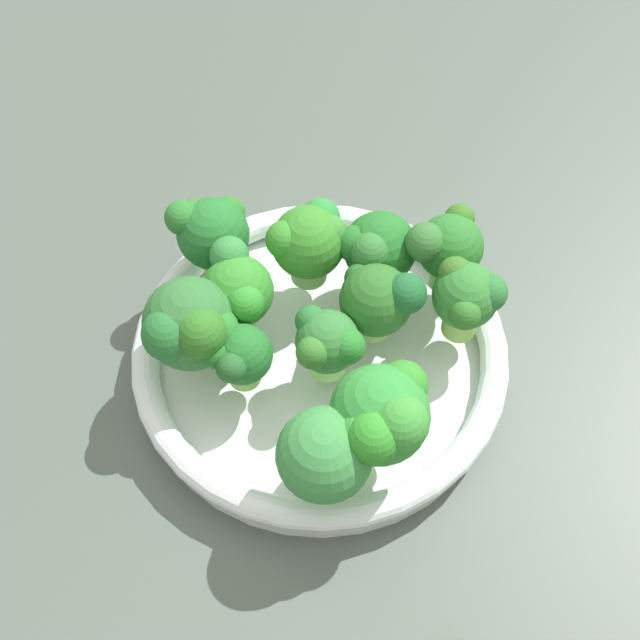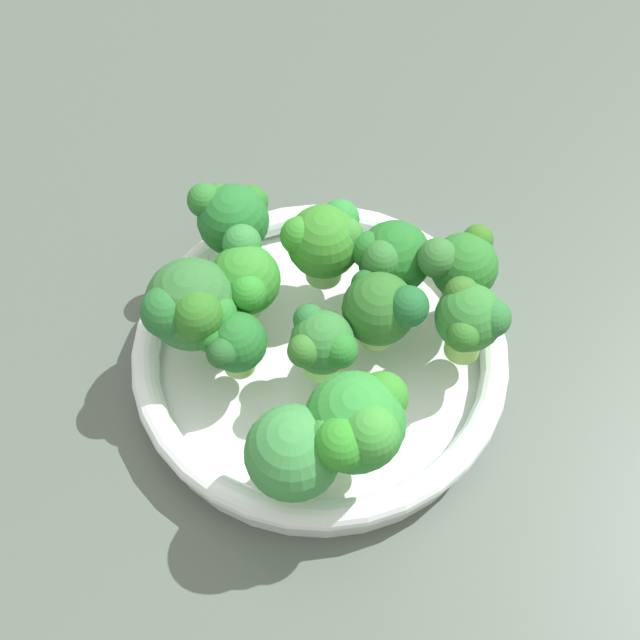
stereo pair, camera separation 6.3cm
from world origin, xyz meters
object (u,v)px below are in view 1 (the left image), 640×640
(broccoli_floret_3, at_px, (239,357))
(broccoli_floret_5, at_px, (309,240))
(broccoli_floret_6, at_px, (238,289))
(broccoli_floret_2, at_px, (467,297))
(broccoli_floret_10, at_px, (379,300))
(broccoli_floret_9, at_px, (210,230))
(broccoli_floret_1, at_px, (191,327))
(broccoli_floret_7, at_px, (376,249))
(broccoli_floret_4, at_px, (331,453))
(broccoli_floret_8, at_px, (383,416))
(broccoli_floret_0, at_px, (327,343))
(broccoli_floret_11, at_px, (447,246))
(bowl, at_px, (320,357))

(broccoli_floret_3, distance_m, broccoli_floret_5, 0.10)
(broccoli_floret_6, bearing_deg, broccoli_floret_2, 18.51)
(broccoli_floret_10, bearing_deg, broccoli_floret_9, 175.22)
(broccoli_floret_1, distance_m, broccoli_floret_10, 0.13)
(broccoli_floret_2, height_order, broccoli_floret_3, broccoli_floret_2)
(broccoli_floret_3, height_order, broccoli_floret_7, broccoli_floret_7)
(broccoli_floret_7, bearing_deg, broccoli_floret_3, -115.42)
(broccoli_floret_4, xyz_separation_m, broccoli_floret_6, (-0.10, 0.09, -0.00))
(broccoli_floret_8, bearing_deg, broccoli_floret_0, 139.00)
(broccoli_floret_7, bearing_deg, broccoli_floret_4, -79.97)
(broccoli_floret_10, height_order, broccoli_floret_11, broccoli_floret_11)
(broccoli_floret_4, relative_size, broccoli_floret_5, 1.10)
(bowl, bearing_deg, broccoli_floret_5, 118.78)
(broccoli_floret_2, xyz_separation_m, broccoli_floret_7, (-0.07, 0.02, -0.01))
(broccoli_floret_1, bearing_deg, broccoli_floret_3, -7.04)
(broccoli_floret_3, bearing_deg, broccoli_floret_7, 64.58)
(broccoli_floret_9, bearing_deg, broccoli_floret_3, -54.61)
(broccoli_floret_4, bearing_deg, broccoli_floret_1, 156.38)
(broccoli_floret_0, xyz_separation_m, broccoli_floret_11, (0.05, 0.10, 0.01))
(broccoli_floret_0, distance_m, broccoli_floret_4, 0.09)
(broccoli_floret_3, bearing_deg, broccoli_floret_2, 36.80)
(bowl, bearing_deg, broccoli_floret_8, -43.93)
(bowl, relative_size, broccoli_floret_0, 5.00)
(broccoli_floret_7, height_order, broccoli_floret_8, broccoli_floret_8)
(broccoli_floret_1, xyz_separation_m, broccoli_floret_7, (0.09, 0.11, -0.01))
(broccoli_floret_10, bearing_deg, broccoli_floret_1, -147.20)
(broccoli_floret_1, xyz_separation_m, broccoli_floret_9, (-0.02, 0.08, -0.00))
(bowl, xyz_separation_m, broccoli_floret_2, (0.09, 0.05, 0.06))
(bowl, xyz_separation_m, broccoli_floret_4, (0.04, -0.09, 0.06))
(bowl, distance_m, broccoli_floret_2, 0.11)
(broccoli_floret_0, distance_m, broccoli_floret_11, 0.11)
(broccoli_floret_0, xyz_separation_m, broccoli_floret_7, (0.00, 0.08, 0.00))
(broccoli_floret_2, bearing_deg, broccoli_floret_6, -161.49)
(broccoli_floret_4, xyz_separation_m, broccoli_floret_11, (0.02, 0.18, -0.00))
(bowl, xyz_separation_m, broccoli_floret_11, (0.06, 0.08, 0.06))
(broccoli_floret_1, height_order, broccoli_floret_8, broccoli_floret_8)
(broccoli_floret_4, height_order, broccoli_floret_6, broccoli_floret_4)
(bowl, distance_m, broccoli_floret_9, 0.12)
(broccoli_floret_7, relative_size, broccoli_floret_11, 0.90)
(bowl, distance_m, broccoli_floret_3, 0.08)
(broccoli_floret_0, height_order, broccoli_floret_6, broccoli_floret_6)
(broccoli_floret_5, bearing_deg, bowl, -61.22)
(bowl, distance_m, broccoli_floret_1, 0.10)
(broccoli_floret_7, xyz_separation_m, broccoli_floret_11, (0.05, 0.02, 0.01))
(broccoli_floret_3, distance_m, broccoli_floret_6, 0.05)
(bowl, relative_size, broccoli_floret_3, 5.21)
(broccoli_floret_4, height_order, broccoli_floret_11, broccoli_floret_4)
(broccoli_floret_4, bearing_deg, broccoli_floret_2, 73.22)
(broccoli_floret_2, xyz_separation_m, broccoli_floret_9, (-0.19, -0.01, -0.00))
(broccoli_floret_4, height_order, broccoli_floret_5, broccoli_floret_4)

